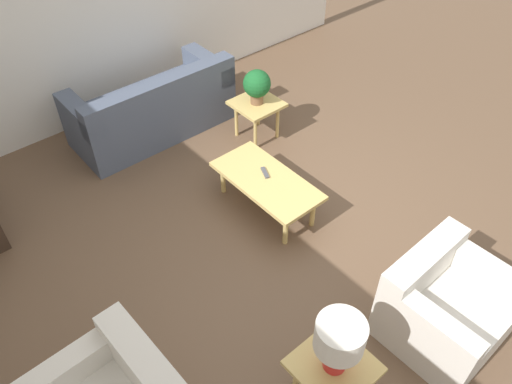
{
  "coord_description": "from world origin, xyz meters",
  "views": [
    {
      "loc": [
        -2.26,
        2.41,
        3.6
      ],
      "look_at": [
        0.21,
        0.29,
        0.55
      ],
      "focal_mm": 35.0,
      "sensor_mm": 36.0,
      "label": 1
    }
  ],
  "objects_px": {
    "armchair": "(444,307)",
    "table_lamp": "(339,340)",
    "sofa": "(154,110)",
    "potted_plant": "(257,85)",
    "side_table_plant": "(257,108)",
    "coffee_table": "(267,182)",
    "side_table_lamp": "(333,370)"
  },
  "relations": [
    {
      "from": "sofa",
      "to": "table_lamp",
      "type": "relative_size",
      "value": 3.96
    },
    {
      "from": "coffee_table",
      "to": "table_lamp",
      "type": "distance_m",
      "value": 2.06
    },
    {
      "from": "potted_plant",
      "to": "sofa",
      "type": "bearing_deg",
      "value": 45.25
    },
    {
      "from": "coffee_table",
      "to": "potted_plant",
      "type": "height_order",
      "value": "potted_plant"
    },
    {
      "from": "potted_plant",
      "to": "side_table_plant",
      "type": "bearing_deg",
      "value": -90.0
    },
    {
      "from": "sofa",
      "to": "side_table_lamp",
      "type": "relative_size",
      "value": 3.69
    },
    {
      "from": "side_table_lamp",
      "to": "armchair",
      "type": "bearing_deg",
      "value": -99.36
    },
    {
      "from": "armchair",
      "to": "potted_plant",
      "type": "relative_size",
      "value": 2.21
    },
    {
      "from": "sofa",
      "to": "potted_plant",
      "type": "xyz_separation_m",
      "value": [
        -0.85,
        -0.86,
        0.38
      ]
    },
    {
      "from": "coffee_table",
      "to": "side_table_plant",
      "type": "height_order",
      "value": "side_table_plant"
    },
    {
      "from": "armchair",
      "to": "table_lamp",
      "type": "relative_size",
      "value": 1.86
    },
    {
      "from": "potted_plant",
      "to": "table_lamp",
      "type": "height_order",
      "value": "table_lamp"
    },
    {
      "from": "sofa",
      "to": "side_table_lamp",
      "type": "distance_m",
      "value": 3.7
    },
    {
      "from": "coffee_table",
      "to": "side_table_lamp",
      "type": "xyz_separation_m",
      "value": [
        -1.77,
        0.97,
        0.06
      ]
    },
    {
      "from": "coffee_table",
      "to": "side_table_plant",
      "type": "xyz_separation_m",
      "value": [
        0.98,
        -0.72,
        0.06
      ]
    },
    {
      "from": "table_lamp",
      "to": "side_table_plant",
      "type": "bearing_deg",
      "value": -31.54
    },
    {
      "from": "potted_plant",
      "to": "table_lamp",
      "type": "bearing_deg",
      "value": 148.46
    },
    {
      "from": "armchair",
      "to": "side_table_lamp",
      "type": "distance_m",
      "value": 1.1
    },
    {
      "from": "side_table_plant",
      "to": "table_lamp",
      "type": "bearing_deg",
      "value": 148.46
    },
    {
      "from": "armchair",
      "to": "potted_plant",
      "type": "distance_m",
      "value": 3.02
    },
    {
      "from": "coffee_table",
      "to": "potted_plant",
      "type": "bearing_deg",
      "value": -36.29
    },
    {
      "from": "side_table_plant",
      "to": "potted_plant",
      "type": "distance_m",
      "value": 0.3
    },
    {
      "from": "table_lamp",
      "to": "side_table_lamp",
      "type": "bearing_deg",
      "value": 90.0
    },
    {
      "from": "coffee_table",
      "to": "side_table_plant",
      "type": "bearing_deg",
      "value": -36.29
    },
    {
      "from": "coffee_table",
      "to": "potted_plant",
      "type": "relative_size",
      "value": 2.83
    },
    {
      "from": "armchair",
      "to": "potted_plant",
      "type": "xyz_separation_m",
      "value": [
        2.93,
        -0.61,
        0.4
      ]
    },
    {
      "from": "sofa",
      "to": "potted_plant",
      "type": "distance_m",
      "value": 1.27
    },
    {
      "from": "armchair",
      "to": "potted_plant",
      "type": "bearing_deg",
      "value": 77.14
    },
    {
      "from": "potted_plant",
      "to": "table_lamp",
      "type": "distance_m",
      "value": 3.23
    },
    {
      "from": "side_table_lamp",
      "to": "potted_plant",
      "type": "bearing_deg",
      "value": -31.54
    },
    {
      "from": "potted_plant",
      "to": "armchair",
      "type": "bearing_deg",
      "value": 168.25
    },
    {
      "from": "coffee_table",
      "to": "potted_plant",
      "type": "distance_m",
      "value": 1.27
    }
  ]
}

